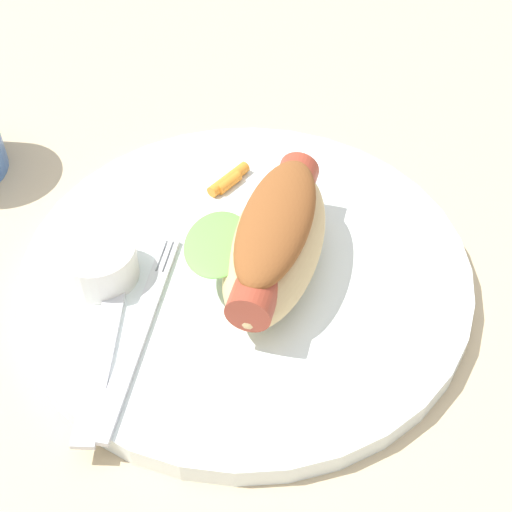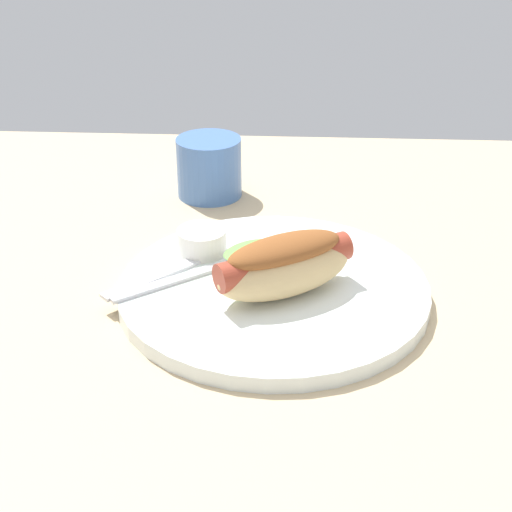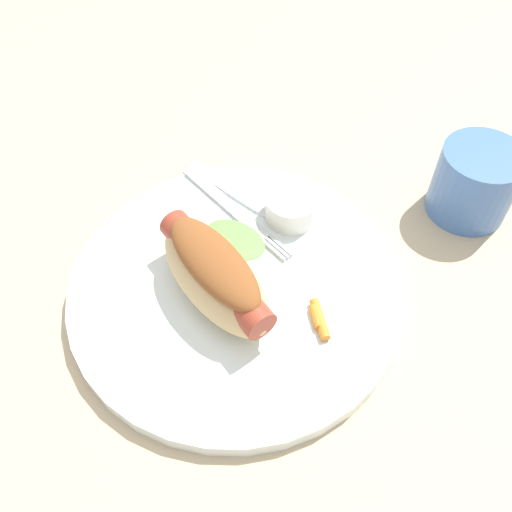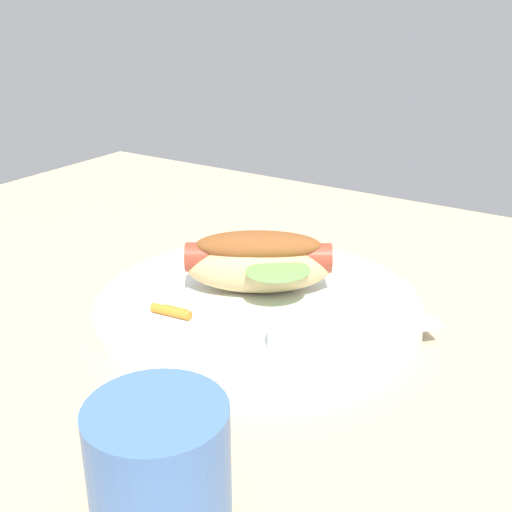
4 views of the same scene
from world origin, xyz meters
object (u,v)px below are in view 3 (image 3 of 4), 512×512
at_px(fork, 232,209).
at_px(knife, 238,194).
at_px(drinking_cup, 474,183).
at_px(hot_dog, 216,272).
at_px(carrot_garnish, 319,319).
at_px(sauce_ramekin, 291,208).
at_px(plate, 236,288).

bearing_deg(fork, knife, 125.04).
bearing_deg(drinking_cup, hot_dog, 110.89).
height_order(hot_dog, fork, hot_dog).
bearing_deg(fork, carrot_garnish, -10.09).
xyz_separation_m(sauce_ramekin, knife, (0.03, 0.05, -0.01)).
bearing_deg(sauce_ramekin, drinking_cup, -86.09).
height_order(plate, carrot_garnish, carrot_garnish).
relative_size(hot_dog, sauce_ramekin, 2.90).
xyz_separation_m(plate, drinking_cup, (0.09, -0.25, 0.03)).
bearing_deg(knife, hot_dog, -56.77).
height_order(sauce_ramekin, drinking_cup, drinking_cup).
distance_m(plate, drinking_cup, 0.27).
bearing_deg(drinking_cup, knife, 84.98).
xyz_separation_m(sauce_ramekin, fork, (0.01, 0.06, -0.01)).
xyz_separation_m(carrot_garnish, drinking_cup, (0.14, -0.18, 0.02)).
xyz_separation_m(hot_dog, knife, (0.12, -0.03, -0.03)).
height_order(plate, knife, knife).
relative_size(plate, fork, 2.25).
bearing_deg(sauce_ramekin, fork, 77.51).
height_order(knife, drinking_cup, drinking_cup).
xyz_separation_m(plate, carrot_garnish, (-0.05, -0.07, 0.01)).
bearing_deg(knife, drinking_cup, 39.90).
bearing_deg(hot_dog, knife, 136.44).
xyz_separation_m(hot_dog, sauce_ramekin, (0.09, -0.08, -0.02)).
xyz_separation_m(hot_dog, drinking_cup, (0.10, -0.26, -0.01)).
bearing_deg(carrot_garnish, sauce_ramekin, 4.70).
relative_size(sauce_ramekin, knife, 0.38).
bearing_deg(plate, drinking_cup, -69.84).
bearing_deg(knife, plate, -49.28).
relative_size(plate, carrot_garnish, 7.67).
distance_m(plate, hot_dog, 0.04).
xyz_separation_m(plate, knife, (0.11, -0.01, 0.01)).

